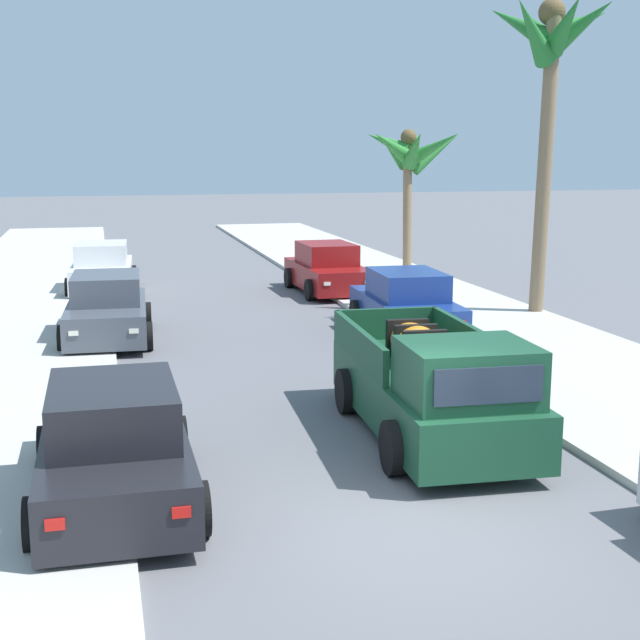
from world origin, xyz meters
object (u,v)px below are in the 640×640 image
(car_right_mid, at_px, (114,447))
(car_left_far, at_px, (406,305))
(car_right_near, at_px, (327,270))
(palm_tree_left_mid, at_px, (551,56))
(car_left_near, at_px, (102,269))
(palm_tree_right_mid, at_px, (411,153))
(pickup_truck, at_px, (433,387))
(car_left_mid, at_px, (107,310))

(car_right_mid, bearing_deg, car_left_far, 51.85)
(car_right_mid, height_order, car_left_far, same)
(car_right_near, height_order, palm_tree_left_mid, palm_tree_left_mid)
(car_left_near, relative_size, palm_tree_left_mid, 0.53)
(car_left_far, bearing_deg, car_left_near, 129.73)
(car_right_near, distance_m, palm_tree_right_mid, 6.25)
(pickup_truck, xyz_separation_m, car_right_mid, (-4.75, -1.35, -0.10))
(pickup_truck, xyz_separation_m, car_left_mid, (-4.72, 8.63, -0.10))
(pickup_truck, relative_size, palm_tree_right_mid, 1.02)
(car_left_near, bearing_deg, car_right_mid, -89.92)
(car_right_near, bearing_deg, car_left_mid, -140.61)
(car_left_near, relative_size, car_right_mid, 1.02)
(pickup_truck, bearing_deg, car_left_near, 106.61)
(car_left_far, height_order, palm_tree_left_mid, palm_tree_left_mid)
(car_left_near, relative_size, car_left_far, 1.00)
(car_right_near, xyz_separation_m, car_right_mid, (-6.74, -15.49, 0.00))
(car_right_mid, distance_m, car_left_far, 11.33)
(car_left_far, bearing_deg, car_right_near, 92.22)
(car_right_mid, relative_size, palm_tree_right_mid, 0.82)
(car_left_far, xyz_separation_m, palm_tree_right_mid, (3.62, 9.95, 3.56))
(car_left_near, bearing_deg, pickup_truck, -73.39)
(car_left_mid, bearing_deg, car_right_near, 39.39)
(pickup_truck, relative_size, palm_tree_left_mid, 0.65)
(palm_tree_left_mid, height_order, palm_tree_right_mid, palm_tree_left_mid)
(car_right_mid, relative_size, palm_tree_left_mid, 0.52)
(car_left_mid, relative_size, car_right_mid, 1.01)
(car_right_mid, distance_m, palm_tree_right_mid, 21.93)
(car_left_mid, height_order, palm_tree_right_mid, palm_tree_right_mid)
(pickup_truck, height_order, car_left_mid, pickup_truck)
(pickup_truck, bearing_deg, car_left_mid, 118.66)
(car_left_mid, bearing_deg, car_left_near, 90.47)
(car_right_near, distance_m, car_right_mid, 16.89)
(pickup_truck, relative_size, car_left_near, 1.22)
(car_left_mid, xyz_separation_m, car_left_far, (6.96, -1.07, 0.00))
(car_left_far, bearing_deg, pickup_truck, -106.55)
(car_left_far, bearing_deg, car_right_mid, -128.15)
(car_right_mid, bearing_deg, pickup_truck, 15.88)
(pickup_truck, relative_size, car_right_near, 1.23)
(palm_tree_left_mid, distance_m, palm_tree_right_mid, 8.98)
(palm_tree_left_mid, bearing_deg, car_right_near, 130.52)
(car_left_far, distance_m, palm_tree_right_mid, 11.17)
(pickup_truck, xyz_separation_m, palm_tree_left_mid, (6.48, 8.89, 5.89))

